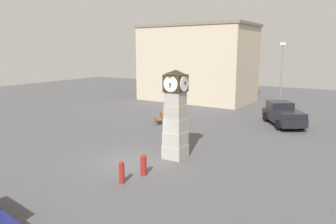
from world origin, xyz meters
The scene contains 8 objects.
ground_plane centered at (0.00, 0.00, 0.00)m, with size 85.18×85.18×0.00m, color #4C4C4F.
clock_tower centered at (1.78, 1.78, 2.45)m, with size 1.40×1.35×5.04m.
bollard_near_tower centered at (1.52, -2.69, 0.54)m, with size 0.25×0.25×1.07m.
bollard_mid_row centered at (1.77, -1.32, 0.54)m, with size 0.30×0.30×1.06m.
pickup_truck centered at (5.15, 13.48, 0.93)m, with size 4.38×5.39×1.85m.
bench centered at (-3.84, 8.80, 0.52)m, with size 1.44×1.56×0.90m.
street_lamp_near_road centered at (3.79, 18.10, 3.89)m, with size 0.50×0.24×6.79m.
warehouse_blue_far centered at (-7.11, 22.10, 4.53)m, with size 13.77×7.83×9.03m.
Camera 1 is at (10.84, -13.79, 6.09)m, focal length 35.00 mm.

